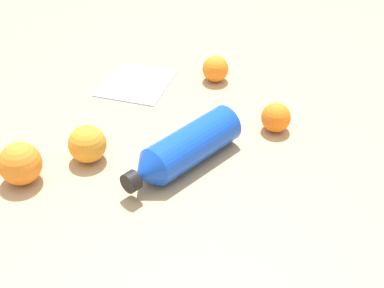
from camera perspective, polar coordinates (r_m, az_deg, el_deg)
name	(u,v)px	position (r m, az deg, el deg)	size (l,w,h in m)	color
ground_plane	(193,155)	(1.12, 0.13, -1.07)	(2.40, 2.40, 0.00)	tan
water_bottle	(183,149)	(1.07, -0.85, -0.53)	(0.26, 0.08, 0.07)	blue
orange_0	(276,117)	(1.18, 8.20, 2.59)	(0.06, 0.06, 0.06)	orange
orange_1	(87,144)	(1.10, -10.19, 0.01)	(0.07, 0.07, 0.07)	orange
orange_2	(20,164)	(1.08, -16.44, -1.85)	(0.08, 0.08, 0.08)	orange
orange_3	(215,69)	(1.35, 2.31, 7.36)	(0.06, 0.06, 0.06)	orange
folded_napkin	(136,83)	(1.35, -5.48, 5.95)	(0.16, 0.15, 0.01)	#99BFD8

